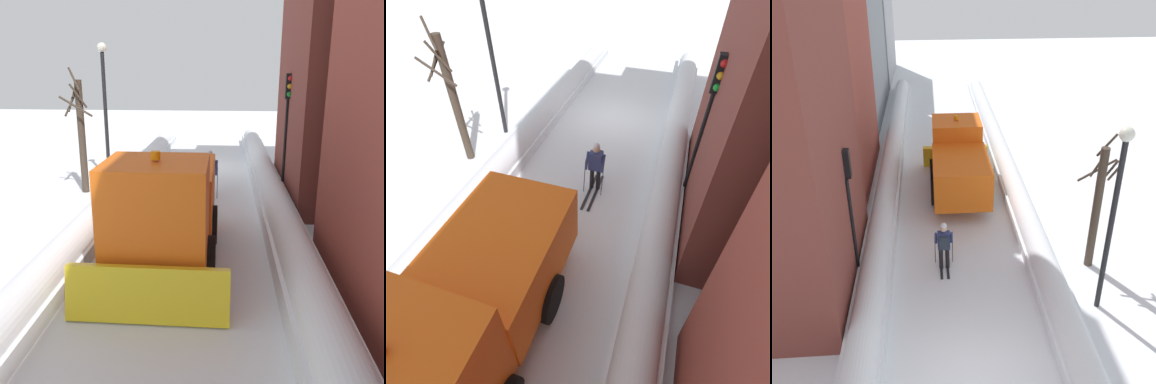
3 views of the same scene
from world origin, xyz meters
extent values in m
plane|color=white|center=(0.00, 10.00, 0.00)|extent=(80.00, 80.00, 0.00)
cube|color=white|center=(-2.82, 10.00, 0.27)|extent=(1.10, 36.00, 0.55)
cylinder|color=white|center=(-2.82, 10.00, 0.55)|extent=(0.90, 34.20, 0.90)
cube|color=white|center=(2.82, 10.00, 0.19)|extent=(1.10, 36.00, 0.39)
cylinder|color=white|center=(2.82, 10.00, 0.39)|extent=(0.90, 34.20, 0.90)
cube|color=orange|center=(0.36, 9.25, 1.40)|extent=(2.30, 3.40, 1.60)
cube|color=orange|center=(0.36, 11.95, 1.75)|extent=(2.20, 2.00, 2.30)
cube|color=black|center=(0.36, 12.91, 2.26)|extent=(1.85, 0.06, 1.01)
cube|color=yellow|center=(0.36, 13.30, 0.55)|extent=(3.20, 0.46, 1.13)
cylinder|color=orange|center=(0.36, 11.95, 3.02)|extent=(0.20, 0.20, 0.18)
cylinder|color=black|center=(-0.79, 11.65, 0.55)|extent=(0.25, 1.10, 1.10)
cylinder|color=black|center=(1.51, 11.65, 0.55)|extent=(0.25, 1.10, 1.10)
cylinder|color=black|center=(-0.79, 9.45, 0.55)|extent=(0.25, 1.10, 1.10)
cylinder|color=black|center=(1.51, 9.45, 0.55)|extent=(0.25, 1.10, 1.10)
cylinder|color=black|center=(-0.64, 4.94, 0.41)|extent=(0.14, 0.14, 0.82)
cylinder|color=black|center=(-0.42, 4.94, 0.41)|extent=(0.14, 0.14, 0.82)
cube|color=navy|center=(-0.53, 4.94, 1.13)|extent=(0.42, 0.26, 0.62)
cube|color=#262D38|center=(-0.53, 4.73, 1.16)|extent=(0.32, 0.16, 0.44)
sphere|color=tan|center=(-0.53, 4.94, 1.60)|extent=(0.24, 0.24, 0.24)
sphere|color=silver|center=(-0.53, 4.94, 1.70)|extent=(0.22, 0.22, 0.22)
cylinder|color=navy|center=(-0.79, 5.04, 1.16)|extent=(0.09, 0.33, 0.56)
cylinder|color=navy|center=(-0.27, 5.04, 1.16)|extent=(0.09, 0.33, 0.56)
cube|color=black|center=(-0.64, 5.19, 0.01)|extent=(0.09, 1.80, 0.03)
cube|color=black|center=(-0.42, 5.19, 0.01)|extent=(0.09, 1.80, 0.03)
cylinder|color=#262628|center=(-0.83, 5.16, 0.60)|extent=(0.02, 0.19, 1.19)
cylinder|color=#262628|center=(-0.23, 5.16, 0.60)|extent=(0.02, 0.19, 1.19)
cylinder|color=black|center=(-3.38, 4.54, 1.86)|extent=(0.12, 0.12, 3.71)
cube|color=black|center=(-3.38, 4.68, 4.16)|extent=(0.28, 0.24, 0.90)
sphere|color=red|center=(-3.38, 4.81, 4.44)|extent=(0.18, 0.18, 0.18)
sphere|color=gold|center=(-3.38, 4.81, 4.16)|extent=(0.18, 0.18, 0.18)
sphere|color=green|center=(-3.38, 4.81, 3.88)|extent=(0.18, 0.18, 0.18)
cylinder|color=black|center=(4.09, 2.66, 2.72)|extent=(0.16, 0.16, 5.44)
sphere|color=silver|center=(4.09, 2.66, 5.62)|extent=(0.40, 0.40, 0.40)
cylinder|color=#42362B|center=(4.48, 4.73, 2.19)|extent=(0.28, 0.28, 4.38)
cylinder|color=#42362B|center=(4.48, 5.15, 3.43)|extent=(1.25, 0.09, 0.78)
cylinder|color=#42362B|center=(4.82, 4.66, 3.53)|extent=(0.25, 1.04, 0.98)
cylinder|color=#42362B|center=(4.57, 4.88, 4.41)|extent=(0.51, 0.34, 0.85)
cylinder|color=#42362B|center=(4.44, 4.93, 3.80)|extent=(0.63, 0.22, 0.92)
cylinder|color=#42362B|center=(4.76, 4.71, 3.68)|extent=(0.12, 0.84, 0.93)
camera|label=1|loc=(-1.05, 20.23, 4.73)|focal=38.31mm
camera|label=2|loc=(-2.45, 12.53, 6.96)|focal=28.62mm
camera|label=3|loc=(-0.86, -7.75, 9.72)|focal=42.60mm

